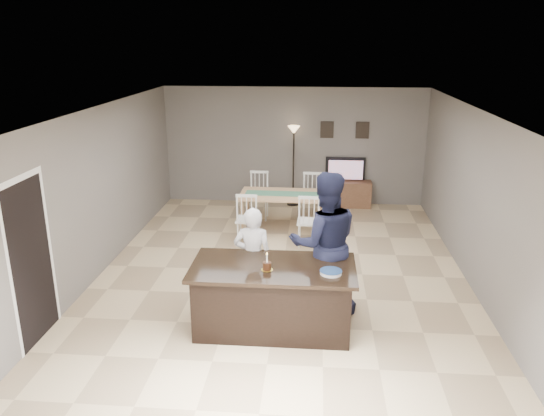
# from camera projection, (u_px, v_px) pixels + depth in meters

# --- Properties ---
(floor) EXTENTS (8.00, 8.00, 0.00)m
(floor) POSITION_uv_depth(u_px,v_px,m) (282.00, 272.00, 8.88)
(floor) COLOR #D1B586
(floor) RESTS_ON ground
(room_shell) EXTENTS (8.00, 8.00, 8.00)m
(room_shell) POSITION_uv_depth(u_px,v_px,m) (283.00, 174.00, 8.37)
(room_shell) COLOR slate
(room_shell) RESTS_ON floor
(kitchen_island) EXTENTS (2.15, 1.10, 0.90)m
(kitchen_island) POSITION_uv_depth(u_px,v_px,m) (273.00, 297.00, 7.04)
(kitchen_island) COLOR black
(kitchen_island) RESTS_ON floor
(tv_console) EXTENTS (1.20, 0.40, 0.60)m
(tv_console) POSITION_uv_depth(u_px,v_px,m) (345.00, 194.00, 12.27)
(tv_console) COLOR brown
(tv_console) RESTS_ON floor
(television) EXTENTS (0.91, 0.12, 0.53)m
(television) POSITION_uv_depth(u_px,v_px,m) (345.00, 169.00, 12.17)
(television) COLOR black
(television) RESTS_ON tv_console
(tv_screen_glow) EXTENTS (0.78, 0.00, 0.78)m
(tv_screen_glow) POSITION_uv_depth(u_px,v_px,m) (346.00, 170.00, 12.09)
(tv_screen_glow) COLOR #FE5B1C
(tv_screen_glow) RESTS_ON tv_console
(picture_frames) EXTENTS (1.10, 0.02, 0.38)m
(picture_frames) POSITION_uv_depth(u_px,v_px,m) (345.00, 130.00, 12.03)
(picture_frames) COLOR black
(picture_frames) RESTS_ON room_shell
(doorway) EXTENTS (0.00, 2.10, 2.65)m
(doorway) POSITION_uv_depth(u_px,v_px,m) (30.00, 247.00, 6.56)
(doorway) COLOR black
(doorway) RESTS_ON floor
(woman) EXTENTS (0.56, 0.38, 1.51)m
(woman) POSITION_uv_depth(u_px,v_px,m) (253.00, 259.00, 7.49)
(woman) COLOR silver
(woman) RESTS_ON floor
(man) EXTENTS (1.11, 0.93, 2.04)m
(man) POSITION_uv_depth(u_px,v_px,m) (325.00, 243.00, 7.33)
(man) COLOR #161932
(man) RESTS_ON floor
(birthday_cake) EXTENTS (0.15, 0.15, 0.23)m
(birthday_cake) POSITION_uv_depth(u_px,v_px,m) (267.00, 266.00, 6.77)
(birthday_cake) COLOR gold
(birthday_cake) RESTS_ON kitchen_island
(plate_stack) EXTENTS (0.28, 0.28, 0.04)m
(plate_stack) POSITION_uv_depth(u_px,v_px,m) (331.00, 272.00, 6.66)
(plate_stack) COLOR white
(plate_stack) RESTS_ON kitchen_island
(dining_table) EXTENTS (1.69, 1.91, 1.02)m
(dining_table) POSITION_uv_depth(u_px,v_px,m) (282.00, 200.00, 10.58)
(dining_table) COLOR tan
(dining_table) RESTS_ON floor
(floor_lamp) EXTENTS (0.28, 0.28, 1.86)m
(floor_lamp) POSITION_uv_depth(u_px,v_px,m) (294.00, 144.00, 12.04)
(floor_lamp) COLOR black
(floor_lamp) RESTS_ON floor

